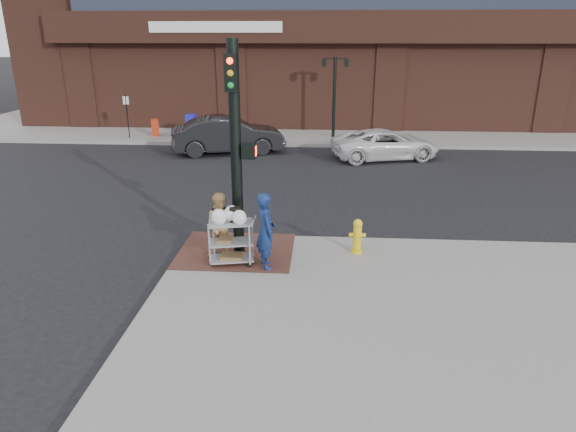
# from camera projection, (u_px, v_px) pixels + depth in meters

# --- Properties ---
(ground) EXTENTS (220.00, 220.00, 0.00)m
(ground) POSITION_uv_depth(u_px,v_px,m) (256.00, 273.00, 11.90)
(ground) COLOR black
(ground) RESTS_ON ground
(sidewalk_far) EXTENTS (65.00, 36.00, 0.15)m
(sidewalk_far) POSITION_uv_depth(u_px,v_px,m) (461.00, 102.00, 41.12)
(sidewalk_far) COLOR gray
(sidewalk_far) RESTS_ON ground
(brick_curb_ramp) EXTENTS (2.80, 2.40, 0.01)m
(brick_curb_ramp) POSITION_uv_depth(u_px,v_px,m) (236.00, 251.00, 12.73)
(brick_curb_ramp) COLOR #4D2C24
(brick_curb_ramp) RESTS_ON sidewalk_near
(lamp_post) EXTENTS (1.32, 0.22, 4.00)m
(lamp_post) POSITION_uv_depth(u_px,v_px,m) (334.00, 88.00, 25.92)
(lamp_post) COLOR black
(lamp_post) RESTS_ON sidewalk_far
(parking_sign) EXTENTS (0.05, 0.05, 2.20)m
(parking_sign) POSITION_uv_depth(u_px,v_px,m) (127.00, 116.00, 26.13)
(parking_sign) COLOR black
(parking_sign) RESTS_ON sidewalk_far
(traffic_signal_pole) EXTENTS (0.61, 0.51, 5.00)m
(traffic_signal_pole) POSITION_uv_depth(u_px,v_px,m) (237.00, 145.00, 11.71)
(traffic_signal_pole) COLOR black
(traffic_signal_pole) RESTS_ON sidewalk_near
(woman_blue) EXTENTS (0.62, 0.76, 1.79)m
(woman_blue) POSITION_uv_depth(u_px,v_px,m) (266.00, 231.00, 11.57)
(woman_blue) COLOR navy
(woman_blue) RESTS_ON sidewalk_near
(pedestrian_tan) EXTENTS (0.85, 0.71, 1.60)m
(pedestrian_tan) POSITION_uv_depth(u_px,v_px,m) (222.00, 226.00, 12.13)
(pedestrian_tan) COLOR tan
(pedestrian_tan) RESTS_ON sidewalk_near
(sedan_dark) EXTENTS (5.40, 3.08, 1.68)m
(sedan_dark) POSITION_uv_depth(u_px,v_px,m) (228.00, 135.00, 23.52)
(sedan_dark) COLOR black
(sedan_dark) RESTS_ON ground
(minivan_white) EXTENTS (5.07, 3.27, 1.30)m
(minivan_white) POSITION_uv_depth(u_px,v_px,m) (385.00, 144.00, 22.50)
(minivan_white) COLOR white
(minivan_white) RESTS_ON ground
(utility_cart) EXTENTS (1.09, 0.75, 1.38)m
(utility_cart) POSITION_uv_depth(u_px,v_px,m) (231.00, 238.00, 11.85)
(utility_cart) COLOR gray
(utility_cart) RESTS_ON sidewalk_near
(fire_hydrant) EXTENTS (0.41, 0.29, 0.87)m
(fire_hydrant) POSITION_uv_depth(u_px,v_px,m) (357.00, 236.00, 12.51)
(fire_hydrant) COLOR yellow
(fire_hydrant) RESTS_ON sidewalk_near
(newsbox_red) EXTENTS (0.46, 0.43, 0.89)m
(newsbox_red) POSITION_uv_depth(u_px,v_px,m) (155.00, 127.00, 26.83)
(newsbox_red) COLOR #B02914
(newsbox_red) RESTS_ON sidewalk_far
(newsbox_blue) EXTENTS (0.50, 0.46, 1.14)m
(newsbox_blue) POSITION_uv_depth(u_px,v_px,m) (191.00, 125.00, 26.74)
(newsbox_blue) COLOR #1D1EBE
(newsbox_blue) RESTS_ON sidewalk_far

